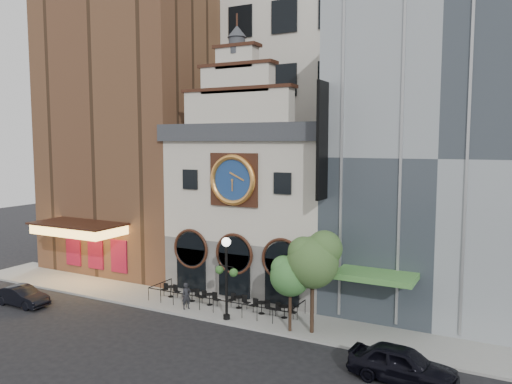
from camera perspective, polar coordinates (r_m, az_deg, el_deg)
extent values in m
plane|color=black|center=(32.22, -6.09, -14.43)|extent=(120.00, 120.00, 0.00)
cube|color=gray|center=(34.18, -3.70, -13.07)|extent=(44.00, 5.00, 0.15)
cube|color=#605E5B|center=(38.22, 0.62, -7.79)|extent=(12.00, 8.00, 4.00)
cube|color=beige|center=(37.31, 0.63, 0.45)|extent=(12.00, 8.00, 7.00)
cube|color=#2D3035|center=(37.16, 0.64, 6.76)|extent=(12.60, 8.60, 1.20)
cube|color=#34190F|center=(33.67, -2.53, 1.41)|extent=(3.60, 0.25, 3.60)
cylinder|color=navy|center=(33.55, -2.65, 1.39)|extent=(3.10, 0.12, 3.10)
torus|color=#F9A449|center=(33.48, -2.72, 1.38)|extent=(3.46, 0.36, 3.46)
cylinder|color=#2D3035|center=(34.58, -2.18, 16.34)|extent=(1.10, 1.10, 1.10)
cone|color=#2D3035|center=(34.76, -2.19, 17.88)|extent=(1.30, 1.30, 0.80)
cube|color=brown|center=(46.13, -12.85, 7.54)|extent=(14.00, 12.00, 25.00)
cube|color=#FFBF59|center=(41.11, -19.59, -4.03)|extent=(7.00, 3.40, 0.70)
cube|color=#34190F|center=(41.04, -19.61, -3.41)|extent=(7.40, 3.80, 0.15)
cube|color=maroon|center=(42.63, -17.85, -6.64)|extent=(5.60, 0.15, 2.60)
cube|color=gray|center=(35.31, 21.39, 3.82)|extent=(14.00, 12.00, 20.00)
cube|color=#4E8F41|center=(29.72, 13.49, -9.32)|extent=(4.50, 2.40, 0.35)
cube|color=black|center=(29.91, 7.58, 5.80)|extent=(0.18, 1.60, 7.00)
cube|color=beige|center=(48.96, 7.32, 16.18)|extent=(20.00, 16.00, 40.00)
cylinder|color=black|center=(36.41, -9.73, -10.61)|extent=(0.68, 0.68, 0.03)
cylinder|color=black|center=(36.51, -9.72, -11.17)|extent=(0.06, 0.06, 0.72)
cylinder|color=black|center=(35.24, -7.33, -11.13)|extent=(0.68, 0.68, 0.03)
cylinder|color=black|center=(35.35, -7.32, -11.71)|extent=(0.06, 0.06, 0.72)
cylinder|color=black|center=(34.35, -5.34, -11.56)|extent=(0.68, 0.68, 0.03)
cylinder|color=black|center=(34.46, -5.33, -12.15)|extent=(0.06, 0.06, 0.72)
cylinder|color=black|center=(33.64, -1.97, -11.91)|extent=(0.68, 0.68, 0.03)
cylinder|color=black|center=(33.75, -1.97, -12.51)|extent=(0.06, 0.06, 0.72)
cylinder|color=black|center=(32.57, 0.63, -12.51)|extent=(0.68, 0.68, 0.03)
cylinder|color=black|center=(32.69, 0.63, -13.13)|extent=(0.06, 0.06, 0.72)
cylinder|color=black|center=(31.90, 3.26, -12.92)|extent=(0.68, 0.68, 0.03)
cylinder|color=black|center=(32.02, 3.26, -13.54)|extent=(0.06, 0.06, 0.72)
imported|color=black|center=(25.31, 16.39, -18.37)|extent=(5.12, 2.37, 1.70)
imported|color=black|center=(38.06, -25.18, -10.71)|extent=(4.07, 1.44, 1.34)
imported|color=black|center=(33.71, -7.95, -11.70)|extent=(0.70, 0.76, 1.74)
cylinder|color=black|center=(31.22, -3.39, -10.27)|extent=(0.17, 0.17, 4.67)
cylinder|color=black|center=(31.89, -3.37, -14.07)|extent=(0.41, 0.41, 0.28)
sphere|color=white|center=(30.62, -3.42, -5.73)|extent=(0.56, 0.56, 0.56)
sphere|color=#2E5120|center=(31.38, -4.21, -8.87)|extent=(0.52, 0.52, 0.52)
sphere|color=#2E5120|center=(30.69, -2.58, -9.19)|extent=(0.52, 0.52, 0.52)
cylinder|color=#382619|center=(29.51, 6.42, -12.75)|extent=(0.23, 0.23, 3.20)
sphere|color=#355723|center=(28.82, 6.48, -7.99)|extent=(2.97, 2.97, 2.97)
sphere|color=#355723|center=(28.76, 7.82, -6.40)|extent=(2.06, 2.06, 2.06)
sphere|color=#355723|center=(28.64, 5.47, -6.89)|extent=(1.83, 1.83, 1.83)
cylinder|color=#382619|center=(29.72, 3.92, -13.26)|extent=(0.18, 0.18, 2.54)
sphere|color=#306929|center=(29.14, 3.95, -9.54)|extent=(2.36, 2.36, 2.36)
sphere|color=#306929|center=(29.04, 5.00, -8.31)|extent=(1.63, 1.63, 1.63)
sphere|color=#306929|center=(29.00, 3.14, -8.68)|extent=(1.45, 1.45, 1.45)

